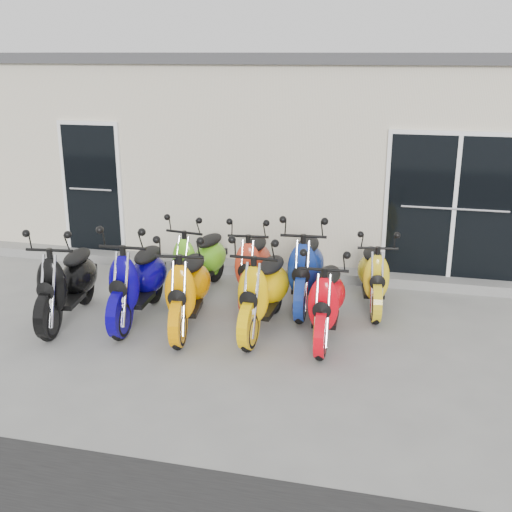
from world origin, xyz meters
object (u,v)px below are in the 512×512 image
object	(u,v)px
scooter_front_blue	(137,270)
scooter_back_red	(253,256)
scooter_back_green	(198,252)
scooter_front_orange_b	(263,280)
scooter_front_black	(66,272)
scooter_back_yellow	(374,266)
scooter_front_orange_a	(187,278)
scooter_front_red	(327,290)
scooter_back_blue	(306,258)

from	to	relation	value
scooter_front_blue	scooter_back_red	world-z (taller)	scooter_front_blue
scooter_back_green	scooter_back_red	distance (m)	0.81
scooter_front_orange_b	scooter_back_green	distance (m)	1.60
scooter_front_orange_b	scooter_front_blue	bearing A→B (deg)	-175.56
scooter_front_black	scooter_back_yellow	xyz separation A→B (m)	(3.83, 1.39, -0.07)
scooter_front_black	scooter_front_orange_a	size ratio (longest dim) A/B	1.01
scooter_back_green	scooter_back_red	xyz separation A→B (m)	(0.81, -0.01, 0.01)
scooter_front_red	scooter_back_yellow	bearing A→B (deg)	64.62
scooter_front_red	scooter_back_red	world-z (taller)	scooter_back_red
scooter_front_orange_b	scooter_back_red	size ratio (longest dim) A/B	1.05
scooter_back_red	scooter_front_orange_a	bearing A→B (deg)	-119.97
scooter_front_black	scooter_front_red	xyz separation A→B (m)	(3.35, 0.25, -0.04)
scooter_front_black	scooter_back_blue	size ratio (longest dim) A/B	0.98
scooter_front_blue	scooter_front_red	world-z (taller)	scooter_front_blue
scooter_front_black	scooter_front_red	bearing A→B (deg)	-3.06
scooter_back_green	scooter_back_yellow	size ratio (longest dim) A/B	1.06
scooter_front_orange_a	scooter_front_orange_b	xyz separation A→B (m)	(0.94, 0.15, 0.00)
scooter_front_orange_b	scooter_back_blue	distance (m)	1.03
scooter_front_orange_b	scooter_back_yellow	size ratio (longest dim) A/B	1.12
scooter_front_red	scooter_back_blue	bearing A→B (deg)	110.66
scooter_back_blue	scooter_back_yellow	bearing A→B (deg)	3.64
scooter_front_orange_a	scooter_back_blue	bearing A→B (deg)	31.82
scooter_front_blue	scooter_front_red	xyz separation A→B (m)	(2.47, 0.00, -0.06)
scooter_front_orange_a	scooter_back_red	world-z (taller)	scooter_front_orange_a
scooter_front_red	scooter_front_black	bearing A→B (deg)	-178.05
scooter_back_green	scooter_back_blue	distance (m)	1.58
scooter_front_blue	scooter_front_orange_a	distance (m)	0.73
scooter_back_yellow	scooter_front_blue	bearing A→B (deg)	-167.29
scooter_front_blue	scooter_front_red	bearing A→B (deg)	-3.15
scooter_back_green	scooter_front_blue	bearing A→B (deg)	-104.11
scooter_front_orange_a	scooter_front_red	size ratio (longest dim) A/B	1.06
scooter_back_red	scooter_back_yellow	xyz separation A→B (m)	(1.68, 0.05, -0.04)
scooter_front_blue	scooter_front_orange_b	bearing A→B (deg)	-1.31
scooter_front_black	scooter_front_orange_a	bearing A→B (deg)	-1.97
scooter_front_orange_b	scooter_back_red	xyz separation A→B (m)	(-0.40, 1.03, -0.03)
scooter_back_green	scooter_back_red	size ratio (longest dim) A/B	0.99
scooter_front_orange_a	scooter_front_orange_b	world-z (taller)	scooter_front_orange_b
scooter_back_yellow	scooter_front_black	bearing A→B (deg)	-168.52
scooter_front_orange_a	scooter_back_green	xyz separation A→B (m)	(-0.27, 1.19, -0.04)
scooter_back_green	scooter_front_red	bearing A→B (deg)	-20.06
scooter_front_orange_a	scooter_front_black	bearing A→B (deg)	176.84
scooter_front_red	scooter_back_yellow	distance (m)	1.24
scooter_back_green	scooter_back_yellow	world-z (taller)	scooter_back_green
scooter_front_orange_a	scooter_back_yellow	size ratio (longest dim) A/B	1.12
scooter_front_orange_b	scooter_back_blue	world-z (taller)	scooter_back_blue
scooter_front_blue	scooter_back_red	distance (m)	1.67
scooter_front_orange_b	scooter_back_yellow	bearing A→B (deg)	42.77
scooter_front_blue	scooter_front_red	size ratio (longest dim) A/B	1.09
scooter_front_black	scooter_back_green	world-z (taller)	scooter_front_black
scooter_front_orange_b	scooter_front_orange_a	bearing A→B (deg)	-168.32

